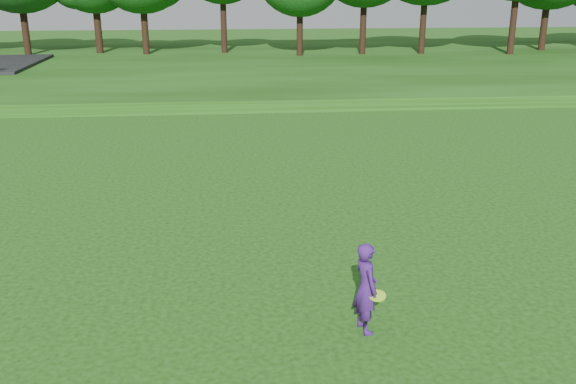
{
  "coord_description": "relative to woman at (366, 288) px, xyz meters",
  "views": [
    {
      "loc": [
        0.41,
        -10.27,
        5.99
      ],
      "look_at": [
        1.69,
        3.65,
        1.3
      ],
      "focal_mm": 40.0,
      "sensor_mm": 36.0,
      "label": 1
    }
  ],
  "objects": [
    {
      "name": "ground",
      "position": [
        -2.69,
        0.35,
        -0.84
      ],
      "size": [
        140.0,
        140.0,
        0.0
      ],
      "primitive_type": "plane",
      "color": "#163B0B",
      "rests_on": "ground"
    },
    {
      "name": "berm",
      "position": [
        -2.69,
        34.35,
        -0.54
      ],
      "size": [
        130.0,
        30.0,
        0.6
      ],
      "primitive_type": "cube",
      "color": "#163B0B",
      "rests_on": "ground"
    },
    {
      "name": "walking_path",
      "position": [
        -2.69,
        20.35,
        -0.82
      ],
      "size": [
        130.0,
        1.6,
        0.04
      ],
      "primitive_type": "cube",
      "color": "gray",
      "rests_on": "ground"
    },
    {
      "name": "woman",
      "position": [
        0.0,
        0.0,
        0.0
      ],
      "size": [
        0.59,
        0.69,
        1.68
      ],
      "color": "#411971",
      "rests_on": "ground"
    }
  ]
}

